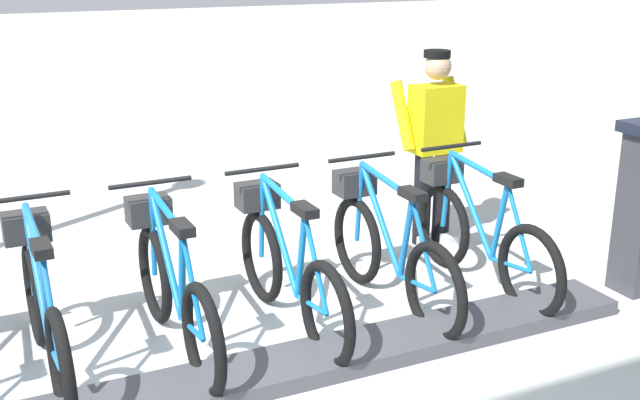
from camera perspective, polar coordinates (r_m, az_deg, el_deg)
name	(u,v)px	position (r m, az deg, el deg)	size (l,w,h in m)	color
ground_plane	(238,387)	(4.77, -5.89, -13.23)	(60.00, 60.00, 0.00)	silver
dock_rail_base	(238,379)	(4.75, -5.91, -12.71)	(0.44, 5.44, 0.10)	#47474C
bike_docked_0	(478,232)	(6.01, 11.31, -2.29)	(1.72, 0.54, 1.02)	black
bike_docked_1	(388,248)	(5.61, 4.89, -3.47)	(1.72, 0.54, 1.02)	black
bike_docked_2	(286,266)	(5.29, -2.43, -4.77)	(1.72, 0.54, 1.02)	black
bike_docked_3	(173,286)	(5.07, -10.58, -6.11)	(1.72, 0.54, 1.02)	black
bike_docked_4	(43,309)	(4.96, -19.31, -7.40)	(1.72, 0.54, 1.02)	black
worker_near_rack	(434,141)	(6.70, 8.21, 4.22)	(0.46, 0.63, 1.66)	white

